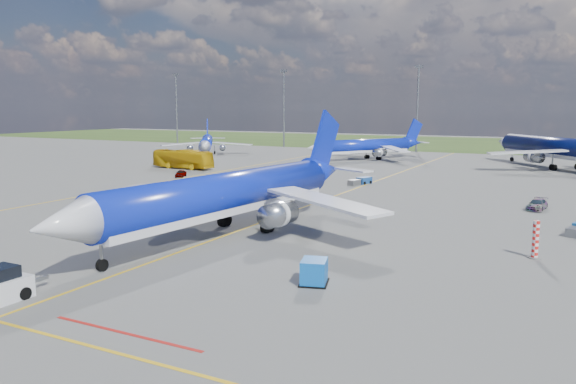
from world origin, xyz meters
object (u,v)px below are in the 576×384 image
at_px(apron_bus, 183,159).
at_px(service_car_a, 181,173).
at_px(uld_container, 314,272).
at_px(bg_jet_nnw, 365,160).
at_px(service_car_c, 537,204).
at_px(bg_jet_n, 556,168).
at_px(warning_post, 536,240).
at_px(service_car_b, 296,181).
at_px(main_airliner, 227,235).
at_px(baggage_tug_c, 361,181).
at_px(bg_jet_nw, 207,155).

relative_size(apron_bus, service_car_a, 3.82).
distance_m(uld_container, service_car_a, 61.84).
xyz_separation_m(bg_jet_nnw, service_car_c, (38.90, -50.35, 0.61)).
xyz_separation_m(bg_jet_nnw, bg_jet_n, (39.04, -0.34, 0.00)).
xyz_separation_m(warning_post, service_car_b, (-35.22, 28.47, -0.75)).
height_order(bg_jet_n, service_car_c, bg_jet_n).
xyz_separation_m(main_airliner, baggage_tug_c, (-0.85, 38.38, 0.49)).
height_order(warning_post, baggage_tug_c, warning_post).
height_order(service_car_b, service_car_c, service_car_b).
bearing_deg(apron_bus, warning_post, -116.66).
xyz_separation_m(bg_jet_n, service_car_c, (-0.15, -50.01, 0.61)).
xyz_separation_m(warning_post, bg_jet_nw, (-79.53, 67.41, -1.50)).
bearing_deg(warning_post, service_car_b, 141.05).
relative_size(bg_jet_nnw, baggage_tug_c, 7.02).
bearing_deg(baggage_tug_c, service_car_a, -152.76).
height_order(bg_jet_nw, main_airliner, main_airliner).
bearing_deg(baggage_tug_c, uld_container, -56.01).
relative_size(main_airliner, uld_container, 20.57).
height_order(bg_jet_nnw, bg_jet_n, bg_jet_n).
relative_size(warning_post, bg_jet_nnw, 0.09).
distance_m(service_car_a, baggage_tug_c, 30.92).
distance_m(warning_post, uld_container, 18.76).
bearing_deg(main_airliner, apron_bus, 137.75).
bearing_deg(uld_container, service_car_a, 119.55).
relative_size(warning_post, bg_jet_n, 0.07).
relative_size(apron_bus, service_car_b, 2.43).
distance_m(bg_jet_n, uld_container, 87.64).
relative_size(bg_jet_n, service_car_b, 8.11).
height_order(service_car_a, baggage_tug_c, service_car_a).
height_order(service_car_b, baggage_tug_c, service_car_b).
bearing_deg(bg_jet_nnw, bg_jet_nw, -139.31).
xyz_separation_m(main_airliner, service_car_c, (24.79, 27.25, 0.61)).
xyz_separation_m(bg_jet_n, service_car_b, (-34.09, -44.62, 0.75)).
xyz_separation_m(warning_post, apron_bus, (-65.33, 39.77, 0.33)).
height_order(bg_jet_n, service_car_b, bg_jet_n).
bearing_deg(baggage_tug_c, service_car_b, -127.81).
height_order(main_airliner, service_car_c, main_airliner).
relative_size(bg_jet_nw, service_car_a, 9.36).
distance_m(bg_jet_nnw, bg_jet_n, 39.05).
bearing_deg(bg_jet_nw, service_car_c, -63.54).
height_order(bg_jet_nw, uld_container, bg_jet_nw).
bearing_deg(service_car_c, service_car_b, 179.91).
relative_size(warning_post, service_car_c, 0.71).
bearing_deg(service_car_b, warning_post, -130.93).
bearing_deg(bg_jet_n, warning_post, 52.28).
distance_m(bg_jet_nw, apron_bus, 31.13).
xyz_separation_m(bg_jet_nw, service_car_a, (22.13, -38.43, 0.58)).
relative_size(bg_jet_nnw, main_airliner, 0.80).
xyz_separation_m(main_airliner, service_car_b, (-9.15, 32.64, 0.75)).
xyz_separation_m(bg_jet_nw, main_airliner, (53.45, -71.58, 0.00)).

